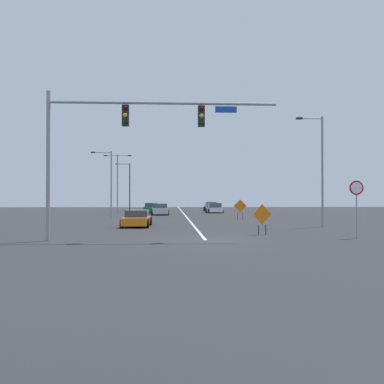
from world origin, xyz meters
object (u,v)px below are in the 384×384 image
car_green_passing (152,208)px  car_orange_near (137,219)px  traffic_signal_assembly (123,130)px  construction_sign_median_near (240,207)px  stop_sign (356,198)px  car_white_distant (214,208)px  street_lamp_mid_left (129,184)px  street_lamp_mid_right (117,178)px  car_silver_far (160,209)px  construction_sign_left_shoulder (262,216)px  street_lamp_near_left (109,180)px  street_lamp_near_right (320,166)px  car_blue_mid (211,207)px

car_green_passing → car_orange_near: bearing=-89.8°
car_orange_near → traffic_signal_assembly: bearing=-89.5°
car_green_passing → construction_sign_median_near: bearing=-62.0°
construction_sign_median_near → car_green_passing: (-9.35, 17.61, -0.56)m
stop_sign → car_white_distant: 37.43m
street_lamp_mid_left → car_green_passing: size_ratio=1.76×
street_lamp_mid_left → construction_sign_median_near: bearing=-64.3°
street_lamp_mid_right → car_silver_far: street_lamp_mid_right is taller
construction_sign_left_shoulder → car_white_distant: construction_sign_left_shoulder is taller
car_white_distant → construction_sign_left_shoulder: bearing=-91.4°
car_orange_near → construction_sign_left_shoulder: bearing=-44.0°
traffic_signal_assembly → car_silver_far: size_ratio=2.82×
traffic_signal_assembly → car_silver_far: (1.11, 31.11, -4.86)m
car_white_distant → street_lamp_near_left: bearing=-135.5°
traffic_signal_assembly → street_lamp_near_right: (13.30, 9.18, -1.07)m
car_green_passing → traffic_signal_assembly: bearing=-89.7°
construction_sign_median_near → car_silver_far: 13.81m
street_lamp_mid_right → stop_sign: bearing=-64.5°
stop_sign → street_lamp_mid_right: size_ratio=0.39×
traffic_signal_assembly → construction_sign_median_near: bearing=65.3°
construction_sign_left_shoulder → car_blue_mid: size_ratio=0.44×
car_silver_far → car_green_passing: bearing=101.4°
construction_sign_left_shoulder → car_silver_far: 28.98m
street_lamp_near_right → car_orange_near: 14.01m
traffic_signal_assembly → street_lamp_near_left: bearing=99.4°
car_silver_far → car_white_distant: 9.95m
street_lamp_near_left → car_orange_near: size_ratio=1.61×
street_lamp_mid_left → car_orange_near: 38.10m
street_lamp_mid_right → construction_sign_median_near: 21.42m
construction_sign_left_shoulder → car_green_passing: (-7.84, 34.64, -0.44)m
street_lamp_near_left → construction_sign_left_shoulder: bearing=-62.1°
traffic_signal_assembly → street_lamp_mid_left: 48.25m
stop_sign → car_orange_near: (-12.29, 9.78, -1.57)m
street_lamp_mid_left → street_lamp_near_right: 42.68m
car_blue_mid → car_white_distant: 8.46m
street_lamp_near_right → car_green_passing: (-13.49, 28.34, -3.80)m
stop_sign → street_lamp_near_left: (-16.40, 24.76, 1.89)m
construction_sign_median_near → street_lamp_near_left: bearing=157.9°
street_lamp_near_left → street_lamp_mid_right: 10.61m
traffic_signal_assembly → construction_sign_left_shoulder: traffic_signal_assembly is taller
car_orange_near → car_silver_far: size_ratio=1.09×
construction_sign_median_near → car_orange_near: 13.32m
construction_sign_median_near → street_lamp_mid_left: bearing=115.7°
street_lamp_near_left → street_lamp_mid_right: size_ratio=0.91×
traffic_signal_assembly → stop_sign: (12.19, 0.58, -3.39)m
construction_sign_left_shoulder → car_blue_mid: construction_sign_left_shoulder is taller
construction_sign_median_near → street_lamp_near_right: bearing=-68.9°
traffic_signal_assembly → car_orange_near: 11.49m
street_lamp_near_right → car_white_distant: street_lamp_near_right is taller
street_lamp_mid_right → car_silver_far: size_ratio=1.92×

